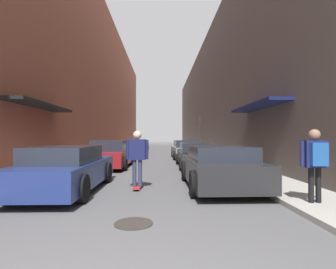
{
  "coord_description": "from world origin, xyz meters",
  "views": [
    {
      "loc": [
        0.47,
        -1.5,
        1.57
      ],
      "look_at": [
        0.82,
        12.49,
        1.71
      ],
      "focal_mm": 28.0,
      "sensor_mm": 36.0,
      "label": 1
    }
  ],
  "objects_px": {
    "skateboarder": "(137,153)",
    "parked_car_left_0": "(67,169)",
    "parked_car_left_2": "(124,150)",
    "parked_car_left_3": "(134,147)",
    "parked_car_left_4": "(139,145)",
    "parked_car_right_1": "(195,155)",
    "manhole_cover": "(134,223)",
    "parked_car_left_1": "(112,154)",
    "parked_car_right_0": "(219,167)",
    "parked_car_right_2": "(186,150)",
    "pedestrian": "(315,157)",
    "traffic_light": "(200,130)"
  },
  "relations": [
    {
      "from": "parked_car_left_0",
      "to": "parked_car_left_2",
      "type": "relative_size",
      "value": 1.07
    },
    {
      "from": "parked_car_left_0",
      "to": "parked_car_right_1",
      "type": "distance_m",
      "value": 7.45
    },
    {
      "from": "parked_car_right_0",
      "to": "traffic_light",
      "type": "xyz_separation_m",
      "value": [
        2.44,
        20.58,
        1.71
      ]
    },
    {
      "from": "skateboarder",
      "to": "parked_car_left_0",
      "type": "bearing_deg",
      "value": -171.87
    },
    {
      "from": "parked_car_left_3",
      "to": "skateboarder",
      "type": "xyz_separation_m",
      "value": [
        1.84,
        -17.07,
        0.49
      ]
    },
    {
      "from": "parked_car_right_2",
      "to": "parked_car_left_1",
      "type": "bearing_deg",
      "value": -128.04
    },
    {
      "from": "parked_car_right_1",
      "to": "parked_car_left_2",
      "type": "bearing_deg",
      "value": 127.55
    },
    {
      "from": "parked_car_left_3",
      "to": "parked_car_right_0",
      "type": "bearing_deg",
      "value": -75.59
    },
    {
      "from": "parked_car_left_4",
      "to": "parked_car_right_0",
      "type": "distance_m",
      "value": 23.29
    },
    {
      "from": "parked_car_right_1",
      "to": "pedestrian",
      "type": "relative_size",
      "value": 2.78
    },
    {
      "from": "parked_car_left_1",
      "to": "parked_car_left_4",
      "type": "height_order",
      "value": "parked_car_left_1"
    },
    {
      "from": "parked_car_left_1",
      "to": "manhole_cover",
      "type": "height_order",
      "value": "parked_car_left_1"
    },
    {
      "from": "parked_car_left_0",
      "to": "parked_car_left_2",
      "type": "distance_m",
      "value": 11.84
    },
    {
      "from": "parked_car_left_0",
      "to": "manhole_cover",
      "type": "height_order",
      "value": "parked_car_left_0"
    },
    {
      "from": "parked_car_right_0",
      "to": "parked_car_right_2",
      "type": "distance_m",
      "value": 11.1
    },
    {
      "from": "skateboarder",
      "to": "parked_car_left_2",
      "type": "bearing_deg",
      "value": 99.98
    },
    {
      "from": "parked_car_right_1",
      "to": "skateboarder",
      "type": "distance_m",
      "value": 6.21
    },
    {
      "from": "pedestrian",
      "to": "parked_car_left_2",
      "type": "bearing_deg",
      "value": 114.05
    },
    {
      "from": "parked_car_left_0",
      "to": "traffic_light",
      "type": "distance_m",
      "value": 22.18
    },
    {
      "from": "parked_car_right_2",
      "to": "manhole_cover",
      "type": "height_order",
      "value": "parked_car_right_2"
    },
    {
      "from": "parked_car_right_2",
      "to": "parked_car_right_0",
      "type": "bearing_deg",
      "value": -90.04
    },
    {
      "from": "parked_car_left_3",
      "to": "parked_car_left_4",
      "type": "xyz_separation_m",
      "value": [
        -0.02,
        5.93,
        0.04
      ]
    },
    {
      "from": "manhole_cover",
      "to": "skateboarder",
      "type": "bearing_deg",
      "value": 94.1
    },
    {
      "from": "parked_car_left_2",
      "to": "parked_car_right_0",
      "type": "height_order",
      "value": "parked_car_right_0"
    },
    {
      "from": "parked_car_left_4",
      "to": "manhole_cover",
      "type": "distance_m",
      "value": 26.26
    },
    {
      "from": "parked_car_right_1",
      "to": "skateboarder",
      "type": "relative_size",
      "value": 2.56
    },
    {
      "from": "parked_car_right_2",
      "to": "skateboarder",
      "type": "distance_m",
      "value": 11.52
    },
    {
      "from": "parked_car_left_0",
      "to": "pedestrian",
      "type": "relative_size",
      "value": 2.83
    },
    {
      "from": "parked_car_left_2",
      "to": "parked_car_right_1",
      "type": "distance_m",
      "value": 7.42
    },
    {
      "from": "parked_car_left_1",
      "to": "skateboarder",
      "type": "height_order",
      "value": "skateboarder"
    },
    {
      "from": "skateboarder",
      "to": "pedestrian",
      "type": "xyz_separation_m",
      "value": [
        4.12,
        -2.23,
        0.05
      ]
    },
    {
      "from": "parked_car_right_1",
      "to": "manhole_cover",
      "type": "height_order",
      "value": "parked_car_right_1"
    },
    {
      "from": "parked_car_right_0",
      "to": "parked_car_right_1",
      "type": "height_order",
      "value": "parked_car_right_0"
    },
    {
      "from": "parked_car_left_0",
      "to": "parked_car_left_2",
      "type": "xyz_separation_m",
      "value": [
        -0.04,
        11.84,
        -0.04
      ]
    },
    {
      "from": "parked_car_left_0",
      "to": "pedestrian",
      "type": "distance_m",
      "value": 6.43
    },
    {
      "from": "parked_car_right_0",
      "to": "manhole_cover",
      "type": "xyz_separation_m",
      "value": [
        -2.28,
        -3.29,
        -0.63
      ]
    },
    {
      "from": "parked_car_left_0",
      "to": "parked_car_left_2",
      "type": "height_order",
      "value": "parked_car_left_0"
    },
    {
      "from": "parked_car_right_0",
      "to": "parked_car_right_2",
      "type": "height_order",
      "value": "parked_car_right_2"
    },
    {
      "from": "manhole_cover",
      "to": "pedestrian",
      "type": "xyz_separation_m",
      "value": [
        3.89,
        0.93,
        1.12
      ]
    },
    {
      "from": "skateboarder",
      "to": "traffic_light",
      "type": "xyz_separation_m",
      "value": [
        4.95,
        20.71,
        1.27
      ]
    },
    {
      "from": "parked_car_left_3",
      "to": "pedestrian",
      "type": "distance_m",
      "value": 20.21
    },
    {
      "from": "parked_car_left_1",
      "to": "manhole_cover",
      "type": "bearing_deg",
      "value": -76.92
    },
    {
      "from": "parked_car_left_0",
      "to": "parked_car_left_1",
      "type": "distance_m",
      "value": 5.96
    },
    {
      "from": "parked_car_left_1",
      "to": "parked_car_left_3",
      "type": "relative_size",
      "value": 0.99
    },
    {
      "from": "parked_car_right_2",
      "to": "parked_car_left_2",
      "type": "bearing_deg",
      "value": 175.9
    },
    {
      "from": "parked_car_left_1",
      "to": "parked_car_right_1",
      "type": "xyz_separation_m",
      "value": [
        4.32,
        -0.0,
        -0.06
      ]
    },
    {
      "from": "parked_car_left_0",
      "to": "parked_car_left_1",
      "type": "relative_size",
      "value": 0.98
    },
    {
      "from": "parked_car_left_1",
      "to": "parked_car_right_2",
      "type": "height_order",
      "value": "parked_car_left_1"
    },
    {
      "from": "parked_car_left_2",
      "to": "parked_car_right_1",
      "type": "xyz_separation_m",
      "value": [
        4.52,
        -5.89,
        0.02
      ]
    },
    {
      "from": "parked_car_left_1",
      "to": "parked_car_right_1",
      "type": "bearing_deg",
      "value": -0.05
    }
  ]
}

